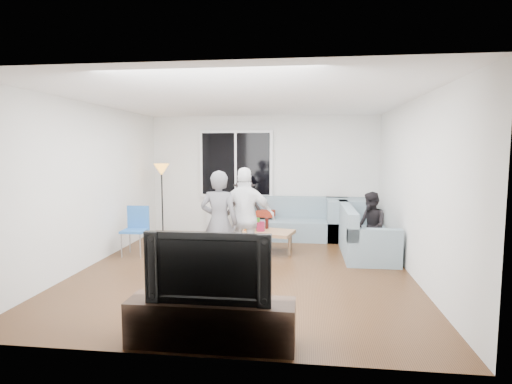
# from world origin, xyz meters

# --- Properties ---
(floor) EXTENTS (5.00, 5.50, 0.04)m
(floor) POSITION_xyz_m (0.00, 0.00, -0.02)
(floor) COLOR #56351C
(floor) RESTS_ON ground
(ceiling) EXTENTS (5.00, 5.50, 0.04)m
(ceiling) POSITION_xyz_m (0.00, 0.00, 2.62)
(ceiling) COLOR white
(ceiling) RESTS_ON ground
(wall_back) EXTENTS (5.00, 0.04, 2.60)m
(wall_back) POSITION_xyz_m (0.00, 2.77, 1.30)
(wall_back) COLOR silver
(wall_back) RESTS_ON ground
(wall_front) EXTENTS (5.00, 0.04, 2.60)m
(wall_front) POSITION_xyz_m (0.00, -2.77, 1.30)
(wall_front) COLOR silver
(wall_front) RESTS_ON ground
(wall_left) EXTENTS (0.04, 5.50, 2.60)m
(wall_left) POSITION_xyz_m (-2.52, 0.00, 1.30)
(wall_left) COLOR silver
(wall_left) RESTS_ON ground
(wall_right) EXTENTS (0.04, 5.50, 2.60)m
(wall_right) POSITION_xyz_m (2.52, 0.00, 1.30)
(wall_right) COLOR silver
(wall_right) RESTS_ON ground
(window_frame) EXTENTS (1.62, 0.06, 1.47)m
(window_frame) POSITION_xyz_m (-0.60, 2.69, 1.55)
(window_frame) COLOR white
(window_frame) RESTS_ON wall_back
(window_glass) EXTENTS (1.50, 0.02, 1.35)m
(window_glass) POSITION_xyz_m (-0.60, 2.65, 1.55)
(window_glass) COLOR black
(window_glass) RESTS_ON window_frame
(window_mullion) EXTENTS (0.05, 0.03, 1.35)m
(window_mullion) POSITION_xyz_m (-0.60, 2.64, 1.55)
(window_mullion) COLOR white
(window_mullion) RESTS_ON window_frame
(radiator) EXTENTS (1.30, 0.12, 0.62)m
(radiator) POSITION_xyz_m (-0.60, 2.65, 0.31)
(radiator) COLOR silver
(radiator) RESTS_ON floor
(potted_plant) EXTENTS (0.18, 0.14, 0.32)m
(potted_plant) POSITION_xyz_m (-0.34, 2.62, 0.78)
(potted_plant) COLOR #2F5A24
(potted_plant) RESTS_ON radiator
(vase) EXTENTS (0.18, 0.18, 0.18)m
(vase) POSITION_xyz_m (-0.76, 2.62, 0.71)
(vase) COLOR white
(vase) RESTS_ON radiator
(sofa_back_section) EXTENTS (2.30, 0.85, 0.85)m
(sofa_back_section) POSITION_xyz_m (0.69, 2.27, 0.42)
(sofa_back_section) COLOR slate
(sofa_back_section) RESTS_ON floor
(sofa_right_section) EXTENTS (2.00, 0.85, 0.85)m
(sofa_right_section) POSITION_xyz_m (2.02, 1.22, 0.42)
(sofa_right_section) COLOR slate
(sofa_right_section) RESTS_ON floor
(sofa_corner) EXTENTS (0.85, 0.85, 0.85)m
(sofa_corner) POSITION_xyz_m (1.80, 2.27, 0.42)
(sofa_corner) COLOR slate
(sofa_corner) RESTS_ON floor
(cushion_yellow) EXTENTS (0.40, 0.35, 0.14)m
(cushion_yellow) POSITION_xyz_m (-0.41, 2.25, 0.51)
(cushion_yellow) COLOR gold
(cushion_yellow) RESTS_ON sofa_back_section
(cushion_red) EXTENTS (0.40, 0.35, 0.13)m
(cushion_red) POSITION_xyz_m (0.09, 2.33, 0.51)
(cushion_red) COLOR maroon
(cushion_red) RESTS_ON sofa_back_section
(coffee_table) EXTENTS (1.21, 0.84, 0.40)m
(coffee_table) POSITION_xyz_m (0.16, 1.07, 0.20)
(coffee_table) COLOR #A3764F
(coffee_table) RESTS_ON floor
(pitcher) EXTENTS (0.17, 0.17, 0.17)m
(pitcher) POSITION_xyz_m (0.13, 1.01, 0.49)
(pitcher) COLOR maroon
(pitcher) RESTS_ON coffee_table
(side_chair) EXTENTS (0.40, 0.40, 0.86)m
(side_chair) POSITION_xyz_m (-2.05, 0.56, 0.43)
(side_chair) COLOR #2861AF
(side_chair) RESTS_ON floor
(floor_lamp) EXTENTS (0.32, 0.32, 1.56)m
(floor_lamp) POSITION_xyz_m (-2.05, 1.97, 0.78)
(floor_lamp) COLOR #FEA130
(floor_lamp) RESTS_ON floor
(player_left) EXTENTS (0.58, 0.39, 1.56)m
(player_left) POSITION_xyz_m (-0.34, -0.32, 0.78)
(player_left) COLOR #4D4D52
(player_left) RESTS_ON floor
(player_right) EXTENTS (0.97, 0.51, 1.59)m
(player_right) POSITION_xyz_m (-0.01, 0.09, 0.79)
(player_right) COLOR white
(player_right) RESTS_ON floor
(spectator_right) EXTENTS (0.56, 0.66, 1.16)m
(spectator_right) POSITION_xyz_m (2.02, 0.70, 0.58)
(spectator_right) COLOR black
(spectator_right) RESTS_ON floor
(spectator_back) EXTENTS (0.88, 0.58, 1.28)m
(spectator_back) POSITION_xyz_m (-0.36, 2.30, 0.64)
(spectator_back) COLOR black
(spectator_back) RESTS_ON floor
(tv_console) EXTENTS (1.60, 0.40, 0.44)m
(tv_console) POSITION_xyz_m (0.05, -2.50, 0.22)
(tv_console) COLOR #37251B
(tv_console) RESTS_ON floor
(television) EXTENTS (1.17, 0.15, 0.68)m
(television) POSITION_xyz_m (0.05, -2.50, 0.78)
(television) COLOR black
(television) RESTS_ON tv_console
(bottle_c) EXTENTS (0.07, 0.07, 0.20)m
(bottle_c) POSITION_xyz_m (0.23, 1.24, 0.50)
(bottle_c) COLOR black
(bottle_c) RESTS_ON coffee_table
(bottle_a) EXTENTS (0.07, 0.07, 0.25)m
(bottle_a) POSITION_xyz_m (-0.14, 1.12, 0.53)
(bottle_a) COLOR orange
(bottle_a) RESTS_ON coffee_table
(bottle_b) EXTENTS (0.08, 0.08, 0.24)m
(bottle_b) POSITION_xyz_m (0.09, 0.98, 0.52)
(bottle_b) COLOR #2F7E17
(bottle_b) RESTS_ON coffee_table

